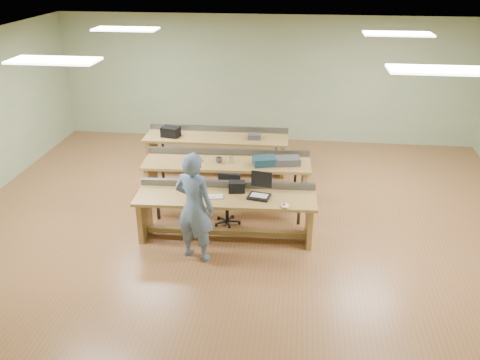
# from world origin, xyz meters

# --- Properties ---
(floor) EXTENTS (10.00, 10.00, 0.00)m
(floor) POSITION_xyz_m (0.00, 0.00, 0.00)
(floor) COLOR brown
(floor) RESTS_ON ground
(ceiling) EXTENTS (10.00, 10.00, 0.00)m
(ceiling) POSITION_xyz_m (0.00, 0.00, 3.00)
(ceiling) COLOR silver
(ceiling) RESTS_ON wall_back
(wall_back) EXTENTS (10.00, 0.04, 3.00)m
(wall_back) POSITION_xyz_m (0.00, 4.00, 1.50)
(wall_back) COLOR #92A17A
(wall_back) RESTS_ON floor
(wall_front) EXTENTS (10.00, 0.04, 3.00)m
(wall_front) POSITION_xyz_m (0.00, -4.00, 1.50)
(wall_front) COLOR #92A17A
(wall_front) RESTS_ON floor
(fluor_panels) EXTENTS (6.20, 3.50, 0.03)m
(fluor_panels) POSITION_xyz_m (0.00, 0.00, 2.97)
(fluor_panels) COLOR white
(fluor_panels) RESTS_ON ceiling
(workbench_front) EXTENTS (2.92, 0.90, 0.86)m
(workbench_front) POSITION_xyz_m (-0.28, -0.83, 0.56)
(workbench_front) COLOR #A38245
(workbench_front) RESTS_ON floor
(workbench_mid) EXTENTS (3.13, 0.99, 0.86)m
(workbench_mid) POSITION_xyz_m (-0.47, 0.60, 0.56)
(workbench_mid) COLOR #A38245
(workbench_mid) RESTS_ON floor
(workbench_back) EXTENTS (3.02, 0.86, 0.86)m
(workbench_back) POSITION_xyz_m (-0.88, 1.95, 0.56)
(workbench_back) COLOR #A38245
(workbench_back) RESTS_ON floor
(person) EXTENTS (0.73, 0.60, 1.73)m
(person) POSITION_xyz_m (-0.65, -1.51, 0.86)
(person) COLOR slate
(person) RESTS_ON floor
(laptop_base) EXTENTS (0.38, 0.33, 0.04)m
(laptop_base) POSITION_xyz_m (0.26, -0.86, 0.77)
(laptop_base) COLOR black
(laptop_base) RESTS_ON workbench_front
(laptop_screen) EXTENTS (0.33, 0.08, 0.27)m
(laptop_screen) POSITION_xyz_m (0.28, -0.73, 1.02)
(laptop_screen) COLOR black
(laptop_screen) RESTS_ON laptop_base
(keyboard) EXTENTS (0.50, 0.26, 0.03)m
(keyboard) POSITION_xyz_m (-0.54, -0.97, 0.76)
(keyboard) COLOR beige
(keyboard) RESTS_ON workbench_front
(trackball_mouse) EXTENTS (0.17, 0.18, 0.06)m
(trackball_mouse) POSITION_xyz_m (0.68, -1.15, 0.78)
(trackball_mouse) COLOR white
(trackball_mouse) RESTS_ON workbench_front
(camera_bag) EXTENTS (0.28, 0.20, 0.18)m
(camera_bag) POSITION_xyz_m (-0.12, -0.69, 0.84)
(camera_bag) COLOR black
(camera_bag) RESTS_ON workbench_front
(task_chair) EXTENTS (0.50, 0.50, 0.86)m
(task_chair) POSITION_xyz_m (-0.32, -0.38, 0.31)
(task_chair) COLOR black
(task_chair) RESTS_ON floor
(parts_bin_teal) EXTENTS (0.48, 0.41, 0.14)m
(parts_bin_teal) POSITION_xyz_m (0.24, 0.51, 0.82)
(parts_bin_teal) COLOR #143242
(parts_bin_teal) RESTS_ON workbench_mid
(parts_bin_grey) EXTENTS (0.51, 0.37, 0.13)m
(parts_bin_grey) POSITION_xyz_m (0.65, 0.59, 0.81)
(parts_bin_grey) COLOR #3A3A3D
(parts_bin_grey) RESTS_ON workbench_mid
(mug) EXTENTS (0.15, 0.15, 0.10)m
(mug) POSITION_xyz_m (-0.60, 0.51, 0.80)
(mug) COLOR #3A3A3D
(mug) RESTS_ON workbench_mid
(drinks_can) EXTENTS (0.08, 0.08, 0.13)m
(drinks_can) POSITION_xyz_m (-0.37, 0.53, 0.81)
(drinks_can) COLOR #B3B3B8
(drinks_can) RESTS_ON workbench_mid
(storage_box_back) EXTENTS (0.41, 0.33, 0.21)m
(storage_box_back) POSITION_xyz_m (-1.83, 1.81, 0.85)
(storage_box_back) COLOR black
(storage_box_back) RESTS_ON workbench_back
(tray_back) EXTENTS (0.29, 0.22, 0.11)m
(tray_back) POSITION_xyz_m (-0.08, 1.86, 0.80)
(tray_back) COLOR #3A3A3D
(tray_back) RESTS_ON workbench_back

